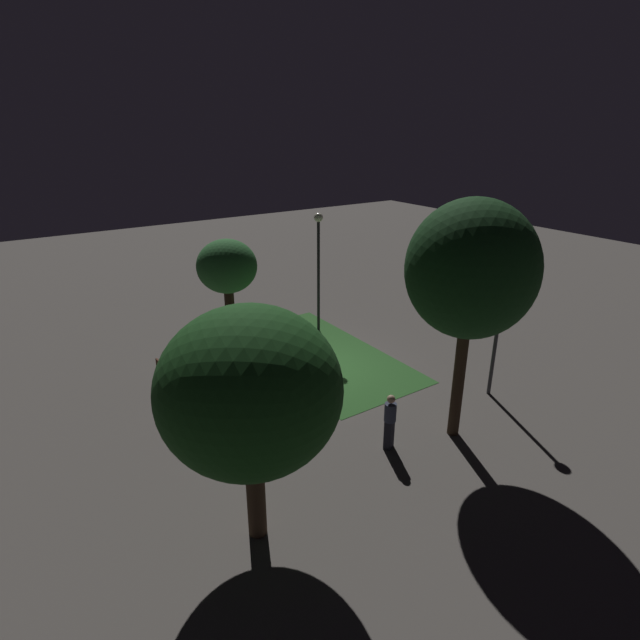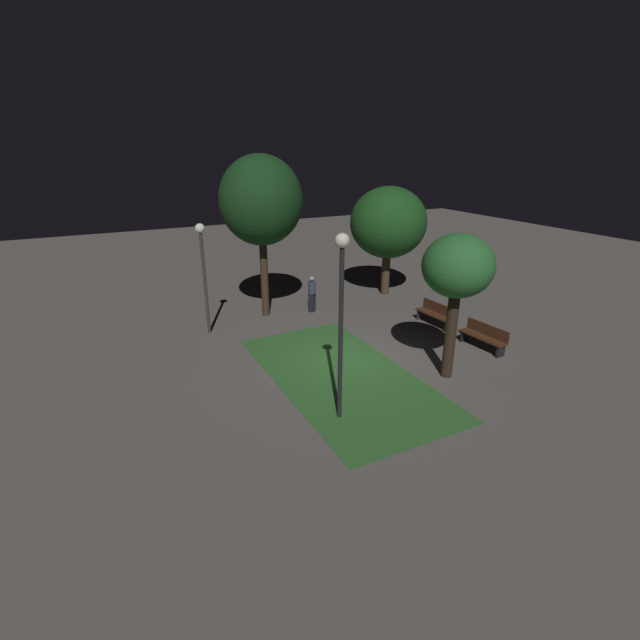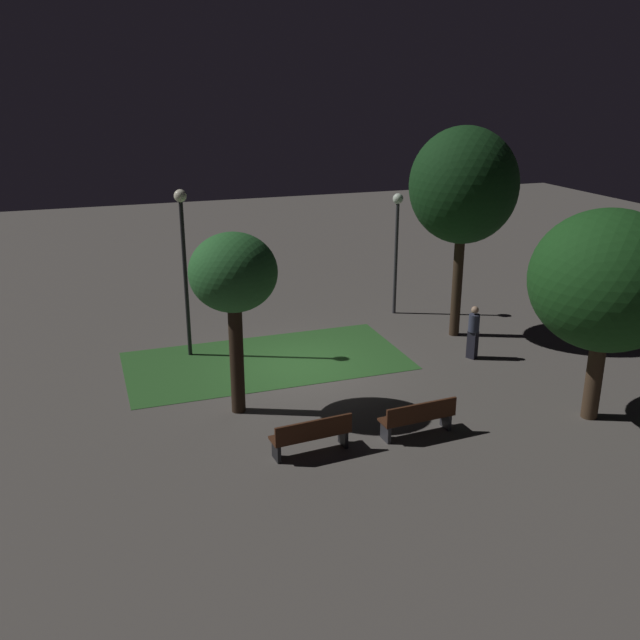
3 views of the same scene
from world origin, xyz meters
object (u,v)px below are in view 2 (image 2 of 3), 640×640
(tree_right_canopy, at_px, (458,269))
(lamp_post_path_center, at_px, (203,260))
(pedestrian, at_px, (312,293))
(tree_left_canopy, at_px, (261,201))
(lamp_post_near_wall, at_px, (341,300))
(bench_path_side, at_px, (484,336))
(tree_back_right, at_px, (388,223))
(bench_near_trees, at_px, (436,314))

(tree_right_canopy, xyz_separation_m, lamp_post_path_center, (6.94, 5.81, -0.59))
(lamp_post_path_center, xyz_separation_m, pedestrian, (0.38, -4.63, -2.05))
(tree_left_canopy, height_order, lamp_post_path_center, tree_left_canopy)
(lamp_post_near_wall, relative_size, pedestrian, 3.07)
(tree_left_canopy, distance_m, pedestrian, 4.41)
(tree_left_canopy, relative_size, tree_right_canopy, 1.46)
(tree_right_canopy, height_order, pedestrian, tree_right_canopy)
(bench_path_side, height_order, lamp_post_near_wall, lamp_post_near_wall)
(lamp_post_path_center, distance_m, lamp_post_near_wall, 7.66)
(bench_path_side, height_order, lamp_post_path_center, lamp_post_path_center)
(lamp_post_near_wall, bearing_deg, pedestrian, -20.81)
(tree_left_canopy, relative_size, tree_back_right, 1.28)
(tree_left_canopy, height_order, tree_back_right, tree_left_canopy)
(bench_near_trees, height_order, lamp_post_near_wall, lamp_post_near_wall)
(tree_left_canopy, height_order, pedestrian, tree_left_canopy)
(bench_near_trees, distance_m, lamp_post_path_center, 9.37)
(lamp_post_path_center, bearing_deg, bench_near_trees, -111.36)
(tree_right_canopy, xyz_separation_m, tree_back_right, (8.04, -3.14, -0.04))
(bench_path_side, bearing_deg, lamp_post_path_center, 55.07)
(tree_right_canopy, height_order, lamp_post_path_center, tree_right_canopy)
(bench_path_side, height_order, tree_right_canopy, tree_right_canopy)
(lamp_post_path_center, bearing_deg, pedestrian, -85.25)
(lamp_post_path_center, height_order, pedestrian, lamp_post_path_center)
(tree_right_canopy, distance_m, lamp_post_path_center, 9.07)
(bench_near_trees, xyz_separation_m, tree_back_right, (4.40, -0.52, 2.97))
(bench_near_trees, height_order, pedestrian, pedestrian)
(tree_right_canopy, bearing_deg, bench_path_side, -68.21)
(lamp_post_near_wall, bearing_deg, tree_left_canopy, -7.02)
(bench_path_side, distance_m, tree_right_canopy, 4.12)
(pedestrian, bearing_deg, tree_left_canopy, 75.42)
(pedestrian, bearing_deg, lamp_post_path_center, 94.75)
(bench_path_side, bearing_deg, pedestrian, 31.20)
(tree_back_right, bearing_deg, tree_right_canopy, 158.69)
(lamp_post_near_wall, xyz_separation_m, pedestrian, (7.85, -2.99, -2.47))
(tree_right_canopy, relative_size, lamp_post_near_wall, 0.91)
(tree_left_canopy, distance_m, lamp_post_path_center, 3.39)
(tree_left_canopy, xyz_separation_m, pedestrian, (-0.51, -1.96, -3.92))
(bench_near_trees, height_order, tree_back_right, tree_back_right)
(tree_right_canopy, distance_m, pedestrian, 7.87)
(lamp_post_path_center, relative_size, pedestrian, 2.63)
(bench_path_side, xyz_separation_m, lamp_post_path_center, (5.89, 8.43, 2.42))
(bench_path_side, distance_m, tree_back_right, 7.61)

